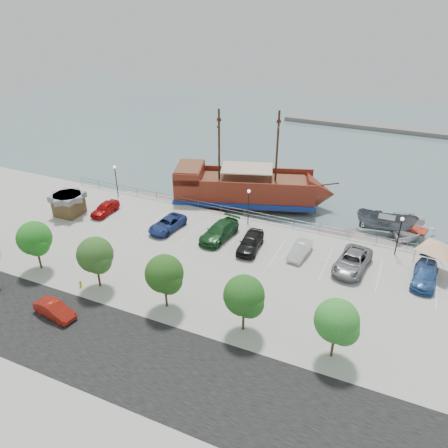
% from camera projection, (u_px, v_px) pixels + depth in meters
% --- Properties ---
extents(ground, '(160.00, 160.00, 0.00)m').
position_uv_depth(ground, '(225.00, 260.00, 45.35)').
color(ground, slate).
extents(land_slab, '(100.00, 58.00, 1.20)m').
position_uv_depth(land_slab, '(94.00, 417.00, 28.34)').
color(land_slab, '#ADA89C').
rests_on(land_slab, ground).
extents(street, '(100.00, 8.00, 0.04)m').
position_uv_depth(street, '(137.00, 358.00, 32.05)').
color(street, black).
rests_on(street, land_slab).
extents(sidewalk, '(100.00, 4.00, 0.05)m').
position_uv_depth(sidewalk, '(177.00, 309.00, 36.85)').
color(sidewalk, '#A19F8A').
rests_on(sidewalk, land_slab).
extents(seawall_railing, '(50.00, 0.06, 1.00)m').
position_uv_depth(seawall_railing, '(252.00, 215.00, 50.86)').
color(seawall_railing, slate).
rests_on(seawall_railing, land_slab).
extents(far_shore, '(40.00, 3.00, 0.80)m').
position_uv_depth(far_shore, '(385.00, 128.00, 85.64)').
color(far_shore, slate).
rests_on(far_shore, ground).
extents(pirate_ship, '(20.84, 11.39, 12.91)m').
position_uv_depth(pirate_ship, '(256.00, 190.00, 55.45)').
color(pirate_ship, maroon).
rests_on(pirate_ship, ground).
extents(patrol_boat, '(6.62, 2.60, 2.54)m').
position_uv_depth(patrol_boat, '(385.00, 225.00, 49.35)').
color(patrol_boat, slate).
rests_on(patrol_boat, ground).
extents(speedboat, '(6.56, 8.03, 1.46)m').
position_uv_depth(speedboat, '(407.00, 230.00, 49.26)').
color(speedboat, white).
rests_on(speedboat, ground).
extents(dock_west, '(7.68, 3.25, 0.43)m').
position_uv_depth(dock_west, '(150.00, 198.00, 57.93)').
color(dock_west, gray).
rests_on(dock_west, ground).
extents(dock_mid, '(7.75, 4.89, 0.43)m').
position_uv_depth(dock_mid, '(327.00, 234.00, 49.54)').
color(dock_mid, '#68615C').
rests_on(dock_mid, ground).
extents(dock_east, '(7.93, 3.95, 0.44)m').
position_uv_depth(dock_east, '(388.00, 247.00, 47.19)').
color(dock_east, gray).
rests_on(dock_east, ground).
extents(shed, '(3.20, 3.20, 2.60)m').
position_uv_depth(shed, '(69.00, 204.00, 51.52)').
color(shed, brown).
rests_on(shed, land_slab).
extents(canopy_tent, '(5.77, 5.77, 3.72)m').
position_uv_depth(canopy_tent, '(440.00, 241.00, 40.38)').
color(canopy_tent, slate).
rests_on(canopy_tent, land_slab).
extents(street_sedan, '(4.05, 1.91, 1.28)m').
position_uv_depth(street_sedan, '(54.00, 310.00, 35.84)').
color(street_sedan, '#A71D11').
rests_on(street_sedan, street).
extents(fire_hydrant, '(0.23, 0.23, 0.66)m').
position_uv_depth(fire_hydrant, '(80.00, 284.00, 39.44)').
color(fire_hydrant, '#CEAD08').
rests_on(fire_hydrant, sidewalk).
extents(lamp_post_left, '(0.36, 0.36, 4.28)m').
position_uv_depth(lamp_post_left, '(116.00, 176.00, 55.07)').
color(lamp_post_left, black).
rests_on(lamp_post_left, land_slab).
extents(lamp_post_mid, '(0.36, 0.36, 4.28)m').
position_uv_depth(lamp_post_mid, '(249.00, 201.00, 48.66)').
color(lamp_post_mid, black).
rests_on(lamp_post_mid, land_slab).
extents(lamp_post_right, '(0.36, 0.36, 4.28)m').
position_uv_depth(lamp_post_right, '(400.00, 229.00, 42.96)').
color(lamp_post_right, black).
rests_on(lamp_post_right, land_slab).
extents(tree_b, '(3.30, 3.20, 5.00)m').
position_uv_depth(tree_b, '(35.00, 240.00, 40.51)').
color(tree_b, '#473321').
rests_on(tree_b, sidewalk).
extents(tree_c, '(3.30, 3.20, 5.00)m').
position_uv_depth(tree_c, '(96.00, 256.00, 38.01)').
color(tree_c, '#473321').
rests_on(tree_c, sidewalk).
extents(tree_d, '(3.30, 3.20, 5.00)m').
position_uv_depth(tree_d, '(165.00, 275.00, 35.52)').
color(tree_d, '#473321').
rests_on(tree_d, sidewalk).
extents(tree_e, '(3.30, 3.20, 5.00)m').
position_uv_depth(tree_e, '(245.00, 297.00, 33.02)').
color(tree_e, '#473321').
rests_on(tree_e, sidewalk).
extents(tree_f, '(3.30, 3.20, 5.00)m').
position_uv_depth(tree_f, '(338.00, 323.00, 30.53)').
color(tree_f, '#473321').
rests_on(tree_f, sidewalk).
extents(parked_car_a, '(1.67, 4.14, 1.41)m').
position_uv_depth(parked_car_a, '(105.00, 208.00, 51.98)').
color(parked_car_a, '#AF0E0D').
rests_on(parked_car_a, land_slab).
extents(parked_car_c, '(2.93, 5.23, 1.38)m').
position_uv_depth(parked_car_c, '(167.00, 224.00, 48.57)').
color(parked_car_c, navy).
rests_on(parked_car_c, land_slab).
extents(parked_car_d, '(3.05, 5.97, 1.66)m').
position_uv_depth(parked_car_d, '(219.00, 231.00, 46.85)').
color(parked_car_d, '#194720').
rests_on(parked_car_d, land_slab).
extents(parked_car_e, '(2.36, 5.07, 1.68)m').
position_uv_depth(parked_car_e, '(250.00, 242.00, 44.90)').
color(parked_car_e, black).
rests_on(parked_car_e, land_slab).
extents(parked_car_f, '(1.78, 4.14, 1.33)m').
position_uv_depth(parked_car_f, '(300.00, 250.00, 43.90)').
color(parked_car_f, white).
rests_on(parked_car_f, land_slab).
extents(parked_car_g, '(3.42, 6.15, 1.63)m').
position_uv_depth(parked_car_g, '(352.00, 261.00, 41.79)').
color(parked_car_g, gray).
rests_on(parked_car_g, land_slab).
extents(parked_car_h, '(2.44, 5.27, 1.49)m').
position_uv_depth(parked_car_h, '(425.00, 275.00, 39.96)').
color(parked_car_h, '#2E5492').
rests_on(parked_car_h, land_slab).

